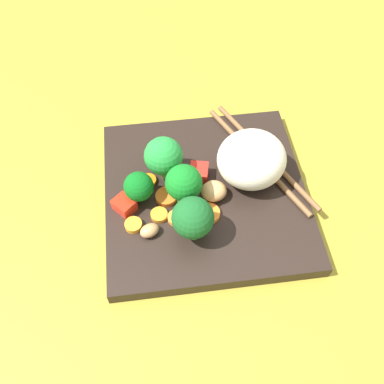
{
  "coord_description": "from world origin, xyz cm",
  "views": [
    {
      "loc": [
        -4.0,
        -32.06,
        48.1
      ],
      "look_at": [
        -1.86,
        -1.54,
        3.96
      ],
      "focal_mm": 40.45,
      "sensor_mm": 36.0,
      "label": 1
    }
  ],
  "objects_px": {
    "broccoli_floret_2": "(193,218)",
    "chopstick_pair": "(261,157)",
    "carrot_slice_1": "(176,218)",
    "square_plate": "(205,194)",
    "rice_mound": "(252,159)"
  },
  "relations": [
    {
      "from": "broccoli_floret_2",
      "to": "chopstick_pair",
      "type": "height_order",
      "value": "broccoli_floret_2"
    },
    {
      "from": "chopstick_pair",
      "to": "carrot_slice_1",
      "type": "bearing_deg",
      "value": 97.26
    },
    {
      "from": "square_plate",
      "to": "chopstick_pair",
      "type": "height_order",
      "value": "chopstick_pair"
    },
    {
      "from": "carrot_slice_1",
      "to": "broccoli_floret_2",
      "type": "bearing_deg",
      "value": -49.95
    },
    {
      "from": "rice_mound",
      "to": "broccoli_floret_2",
      "type": "distance_m",
      "value": 0.12
    },
    {
      "from": "rice_mound",
      "to": "carrot_slice_1",
      "type": "distance_m",
      "value": 0.12
    },
    {
      "from": "broccoli_floret_2",
      "to": "chopstick_pair",
      "type": "xyz_separation_m",
      "value": [
        0.1,
        0.11,
        -0.03
      ]
    },
    {
      "from": "carrot_slice_1",
      "to": "chopstick_pair",
      "type": "height_order",
      "value": "same"
    },
    {
      "from": "square_plate",
      "to": "chopstick_pair",
      "type": "bearing_deg",
      "value": 30.43
    },
    {
      "from": "broccoli_floret_2",
      "to": "carrot_slice_1",
      "type": "xyz_separation_m",
      "value": [
        -0.02,
        0.02,
        -0.03
      ]
    },
    {
      "from": "rice_mound",
      "to": "chopstick_pair",
      "type": "height_order",
      "value": "rice_mound"
    },
    {
      "from": "broccoli_floret_2",
      "to": "rice_mound",
      "type": "bearing_deg",
      "value": 46.12
    },
    {
      "from": "carrot_slice_1",
      "to": "chopstick_pair",
      "type": "relative_size",
      "value": 0.11
    },
    {
      "from": "rice_mound",
      "to": "chopstick_pair",
      "type": "distance_m",
      "value": 0.05
    },
    {
      "from": "square_plate",
      "to": "chopstick_pair",
      "type": "relative_size",
      "value": 1.3
    }
  ]
}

